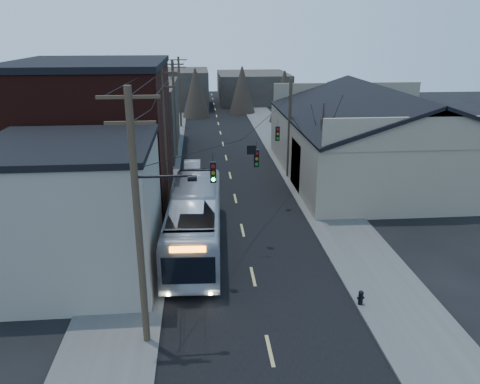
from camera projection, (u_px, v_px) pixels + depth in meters
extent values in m
cube|color=black|center=(227.00, 163.00, 45.24)|extent=(9.00, 110.00, 0.02)
cube|color=#474744|center=(160.00, 164.00, 44.69)|extent=(4.00, 110.00, 0.12)
cube|color=#474744|center=(293.00, 161.00, 45.76)|extent=(4.00, 110.00, 0.12)
cube|color=gray|center=(75.00, 213.00, 23.60)|extent=(8.00, 8.00, 7.00)
cube|color=black|center=(96.00, 137.00, 33.37)|extent=(10.00, 12.00, 10.00)
cube|color=#302A26|center=(133.00, 118.00, 48.95)|extent=(9.00, 14.00, 7.00)
cube|color=gray|center=(379.00, 148.00, 40.79)|extent=(16.00, 20.00, 5.00)
cube|color=black|center=(337.00, 105.00, 39.20)|extent=(8.16, 20.60, 2.86)
cube|color=black|center=(429.00, 103.00, 39.86)|extent=(8.16, 20.60, 2.86)
cube|color=#302A26|center=(178.00, 89.00, 76.66)|extent=(10.00, 12.00, 6.00)
cube|color=#302A26|center=(253.00, 87.00, 82.60)|extent=(12.00, 14.00, 5.00)
cone|color=black|center=(321.00, 151.00, 35.19)|extent=(0.40, 0.40, 7.20)
cylinder|color=#382B1E|center=(138.00, 226.00, 17.71)|extent=(0.28, 0.28, 10.50)
cube|color=#382B1E|center=(128.00, 97.00, 16.11)|extent=(2.20, 0.12, 0.12)
cylinder|color=#382B1E|center=(164.00, 142.00, 31.90)|extent=(0.28, 0.28, 10.00)
cube|color=#382B1E|center=(161.00, 73.00, 30.38)|extent=(2.20, 0.12, 0.12)
cylinder|color=#382B1E|center=(174.00, 110.00, 46.08)|extent=(0.28, 0.28, 9.50)
cube|color=#382B1E|center=(172.00, 64.00, 44.64)|extent=(2.20, 0.12, 0.12)
cylinder|color=#382B1E|center=(180.00, 93.00, 60.27)|extent=(0.28, 0.28, 9.00)
cube|color=#382B1E|center=(178.00, 60.00, 58.91)|extent=(2.20, 0.12, 0.12)
cylinder|color=#382B1E|center=(289.00, 130.00, 39.55)|extent=(0.28, 0.28, 8.50)
cube|color=black|center=(213.00, 172.00, 21.96)|extent=(0.28, 0.20, 1.00)
cube|color=black|center=(256.00, 158.00, 26.60)|extent=(0.28, 0.20, 1.00)
cube|color=black|center=(277.00, 134.00, 32.39)|extent=(0.28, 0.20, 1.00)
imported|color=#B1B5BD|center=(195.00, 221.00, 27.31)|extent=(3.44, 12.44, 3.43)
imported|color=#979A9E|center=(192.00, 169.00, 41.02)|extent=(1.49, 4.10, 1.34)
cylinder|color=black|center=(361.00, 299.00, 21.83)|extent=(0.22, 0.22, 0.56)
sphere|color=black|center=(361.00, 293.00, 21.73)|extent=(0.24, 0.24, 0.24)
cylinder|color=black|center=(361.00, 298.00, 21.82)|extent=(0.33, 0.13, 0.11)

